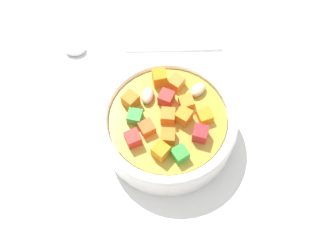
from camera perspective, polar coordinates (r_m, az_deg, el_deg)
The scene contains 3 objects.
ground_plane at distance 56.55cm, azimuth 0.00°, elevation -1.52°, with size 140.00×140.00×2.00cm, color silver.
soup_bowl_main at distance 53.13cm, azimuth -0.01°, elevation 0.20°, with size 17.57×17.57×6.43cm.
spoon at distance 62.54cm, azimuth -4.83°, elevation 10.52°, with size 14.13×20.14×1.04cm.
Camera 1 is at (19.98, 12.69, 50.35)cm, focal length 44.54 mm.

